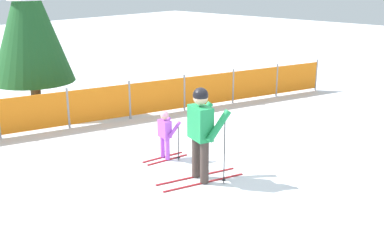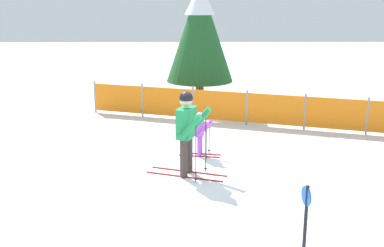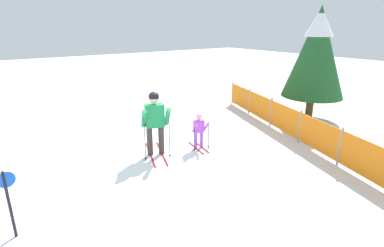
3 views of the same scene
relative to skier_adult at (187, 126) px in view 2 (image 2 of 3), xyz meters
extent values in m
plane|color=white|center=(0.12, -0.09, -1.09)|extent=(60.00, 60.00, 0.00)
cube|color=maroon|center=(0.03, 0.16, -1.08)|extent=(1.64, 0.62, 0.02)
cube|color=maroon|center=(-0.08, -0.15, -1.08)|extent=(1.64, 0.62, 0.02)
cylinder|color=#3F332D|center=(0.03, 0.16, -0.66)|extent=(0.16, 0.16, 0.82)
cylinder|color=#3F332D|center=(-0.08, -0.15, -0.66)|extent=(0.16, 0.16, 0.82)
cube|color=#1E8C4C|center=(-0.02, 0.01, 0.07)|extent=(0.44, 0.58, 0.63)
cylinder|color=#1E8C4C|center=(0.28, 0.24, 0.06)|extent=(0.52, 0.29, 0.59)
cylinder|color=#1E8C4C|center=(0.06, -0.36, 0.06)|extent=(0.52, 0.29, 0.59)
sphere|color=#D8AD8C|center=(-0.02, 0.01, 0.55)|extent=(0.27, 0.27, 0.27)
sphere|color=black|center=(-0.02, 0.01, 0.60)|extent=(0.29, 0.29, 0.29)
cylinder|color=black|center=(0.40, 0.21, -0.45)|extent=(0.02, 0.02, 1.27)
cylinder|color=black|center=(0.40, 0.21, -1.03)|extent=(0.07, 0.07, 0.01)
cylinder|color=black|center=(0.18, -0.42, -0.45)|extent=(0.02, 0.02, 1.27)
cylinder|color=black|center=(0.18, -0.42, -1.03)|extent=(0.07, 0.07, 0.01)
cube|color=maroon|center=(0.32, 1.38, -1.08)|extent=(1.00, 0.24, 0.02)
cube|color=maroon|center=(0.28, 1.19, -1.08)|extent=(1.00, 0.24, 0.02)
cylinder|color=#B24CD8|center=(0.32, 1.38, -0.83)|extent=(0.10, 0.10, 0.48)
cylinder|color=#B24CD8|center=(0.28, 1.19, -0.83)|extent=(0.10, 0.10, 0.48)
cube|color=#B24CD8|center=(0.30, 1.28, -0.40)|extent=(0.22, 0.32, 0.37)
cylinder|color=#B24CD8|center=(0.46, 1.44, -0.40)|extent=(0.32, 0.13, 0.33)
cylinder|color=#B24CD8|center=(0.39, 1.08, -0.40)|extent=(0.32, 0.13, 0.33)
sphere|color=#D8AD8C|center=(0.30, 1.28, -0.12)|extent=(0.16, 0.16, 0.16)
sphere|color=pink|center=(0.30, 1.28, -0.10)|extent=(0.17, 0.17, 0.17)
cylinder|color=black|center=(0.53, 1.47, -0.72)|extent=(0.02, 0.02, 0.74)
cylinder|color=black|center=(0.53, 1.47, -1.03)|extent=(0.07, 0.07, 0.01)
cylinder|color=black|center=(0.44, 1.02, -0.72)|extent=(0.02, 0.02, 0.74)
cylinder|color=black|center=(0.44, 1.02, -1.03)|extent=(0.07, 0.07, 0.01)
cylinder|color=gray|center=(-3.02, 5.70, -0.56)|extent=(0.06, 0.06, 1.05)
cylinder|color=gray|center=(-1.42, 5.16, -0.56)|extent=(0.06, 0.06, 1.05)
cylinder|color=gray|center=(0.17, 4.63, -0.56)|extent=(0.06, 0.06, 1.05)
cylinder|color=gray|center=(1.76, 4.10, -0.56)|extent=(0.06, 0.06, 1.05)
cylinder|color=gray|center=(3.35, 3.57, -0.56)|extent=(0.06, 0.06, 1.05)
cylinder|color=gray|center=(4.94, 3.03, -0.56)|extent=(0.06, 0.06, 1.05)
cube|color=orange|center=(-2.22, 5.43, -0.56)|extent=(1.60, 0.56, 0.88)
cube|color=orange|center=(-0.63, 4.90, -0.56)|extent=(1.60, 0.56, 0.88)
cube|color=orange|center=(0.96, 4.36, -0.56)|extent=(1.60, 0.56, 0.88)
cube|color=orange|center=(2.55, 3.83, -0.56)|extent=(1.60, 0.56, 0.88)
cube|color=orange|center=(4.14, 3.30, -0.56)|extent=(1.60, 0.56, 0.88)
cylinder|color=#4C3823|center=(0.42, 6.59, -0.64)|extent=(0.28, 0.28, 0.89)
cone|color=#1F5527|center=(0.42, 6.59, 1.46)|extent=(2.26, 2.26, 3.31)
cylinder|color=black|center=(1.63, -3.68, -0.46)|extent=(0.05, 0.05, 1.26)
cylinder|color=blue|center=(1.62, -3.65, 0.01)|extent=(0.07, 0.28, 0.28)
camera|label=1|loc=(-6.42, -5.58, 2.73)|focal=45.00mm
camera|label=2|loc=(0.01, -9.70, 2.65)|focal=45.00mm
camera|label=3|loc=(6.95, -3.70, 2.43)|focal=28.00mm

